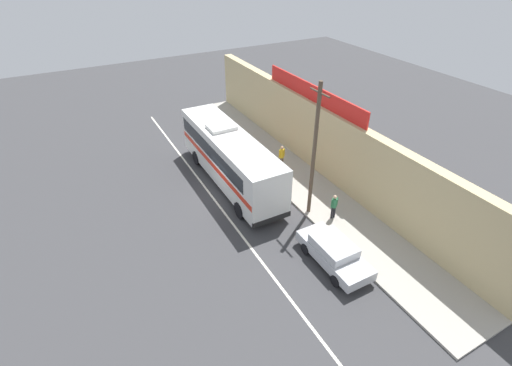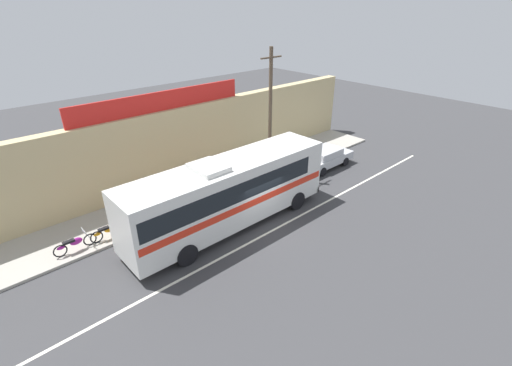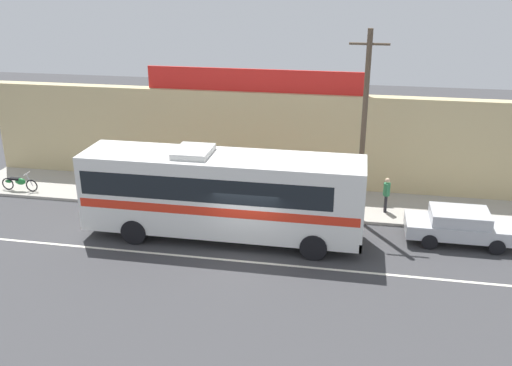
{
  "view_description": "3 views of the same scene",
  "coord_description": "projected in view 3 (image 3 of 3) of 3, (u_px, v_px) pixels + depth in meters",
  "views": [
    {
      "loc": [
        18.71,
        -7.72,
        14.13
      ],
      "look_at": [
        1.18,
        1.73,
        1.07
      ],
      "focal_mm": 26.2,
      "sensor_mm": 36.0,
      "label": 1
    },
    {
      "loc": [
        -10.98,
        -11.75,
        10.59
      ],
      "look_at": [
        0.74,
        1.21,
        1.75
      ],
      "focal_mm": 25.54,
      "sensor_mm": 36.0,
      "label": 2
    },
    {
      "loc": [
        3.92,
        -19.13,
        10.43
      ],
      "look_at": [
        -0.01,
        2.0,
        2.14
      ],
      "focal_mm": 39.22,
      "sensor_mm": 36.0,
      "label": 3
    }
  ],
  "objects": [
    {
      "name": "ground_plane",
      "position": [
        247.0,
        252.0,
        21.97
      ],
      "size": [
        70.0,
        70.0,
        0.0
      ],
      "primitive_type": "plane",
      "color": "#3A3A3D"
    },
    {
      "name": "sidewalk_slab",
      "position": [
        268.0,
        200.0,
        26.71
      ],
      "size": [
        30.0,
        3.6,
        0.14
      ],
      "primitive_type": "cube",
      "color": "#A8A399",
      "rests_on": "ground_plane"
    },
    {
      "name": "storefront_facade",
      "position": [
        276.0,
        140.0,
        27.85
      ],
      "size": [
        30.0,
        0.7,
        4.8
      ],
      "primitive_type": "cube",
      "color": "tan",
      "rests_on": "ground_plane"
    },
    {
      "name": "storefront_billboard",
      "position": [
        255.0,
        80.0,
        26.97
      ],
      "size": [
        10.81,
        0.12,
        1.1
      ],
      "primitive_type": "cube",
      "color": "red",
      "rests_on": "storefront_facade"
    },
    {
      "name": "road_center_stripe",
      "position": [
        243.0,
        261.0,
        21.23
      ],
      "size": [
        30.0,
        0.14,
        0.01
      ],
      "primitive_type": "cube",
      "color": "silver",
      "rests_on": "ground_plane"
    },
    {
      "name": "intercity_bus",
      "position": [
        220.0,
        191.0,
        22.41
      ],
      "size": [
        11.29,
        2.65,
        3.78
      ],
      "color": "silver",
      "rests_on": "ground_plane"
    },
    {
      "name": "parked_car",
      "position": [
        460.0,
        225.0,
        22.5
      ],
      "size": [
        4.36,
        1.87,
        1.37
      ],
      "color": "#B7BABF",
      "rests_on": "ground_plane"
    },
    {
      "name": "utility_pole",
      "position": [
        364.0,
        126.0,
        23.14
      ],
      "size": [
        1.6,
        0.22,
        8.09
      ],
      "color": "brown",
      "rests_on": "sidewalk_slab"
    },
    {
      "name": "motorcycle_green",
      "position": [
        100.0,
        188.0,
        26.8
      ],
      "size": [
        1.94,
        0.56,
        0.94
      ],
      "color": "black",
      "rests_on": "sidewalk_slab"
    },
    {
      "name": "motorcycle_purple",
      "position": [
        131.0,
        190.0,
        26.5
      ],
      "size": [
        1.85,
        0.56,
        0.94
      ],
      "color": "black",
      "rests_on": "sidewalk_slab"
    },
    {
      "name": "motorcycle_black",
      "position": [
        19.0,
        183.0,
        27.46
      ],
      "size": [
        1.91,
        0.56,
        0.94
      ],
      "color": "black",
      "rests_on": "sidewalk_slab"
    },
    {
      "name": "pedestrian_by_curb",
      "position": [
        247.0,
        178.0,
        26.3
      ],
      "size": [
        0.3,
        0.48,
        1.75
      ],
      "color": "brown",
      "rests_on": "sidewalk_slab"
    },
    {
      "name": "pedestrian_far_left",
      "position": [
        386.0,
        192.0,
        24.92
      ],
      "size": [
        0.3,
        0.48,
        1.61
      ],
      "color": "black",
      "rests_on": "sidewalk_slab"
    }
  ]
}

